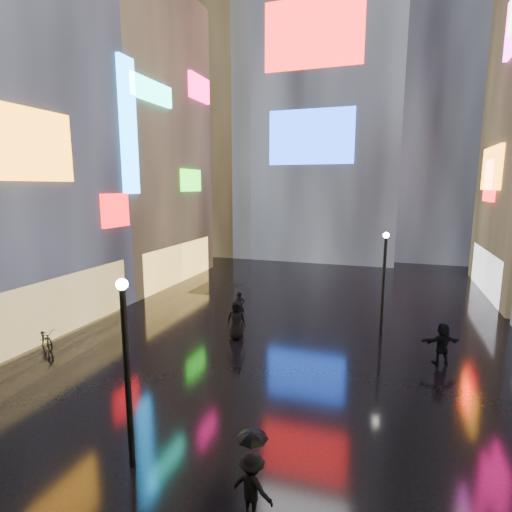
% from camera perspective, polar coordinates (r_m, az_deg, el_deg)
% --- Properties ---
extents(ground, '(140.00, 140.00, 0.00)m').
position_cam_1_polar(ground, '(22.98, 6.48, -9.05)').
color(ground, black).
rests_on(ground, ground).
extents(building_left_far, '(10.28, 12.00, 22.00)m').
position_cam_1_polar(building_left_far, '(34.28, -18.80, 15.33)').
color(building_left_far, black).
rests_on(building_left_far, ground).
extents(tower_main, '(16.00, 14.20, 42.00)m').
position_cam_1_polar(tower_main, '(47.82, 9.93, 26.26)').
color(tower_main, black).
rests_on(tower_main, ground).
extents(tower_flank_right, '(12.00, 12.00, 34.00)m').
position_cam_1_polar(tower_flank_right, '(48.44, 25.31, 20.40)').
color(tower_flank_right, black).
rests_on(tower_flank_right, ground).
extents(tower_flank_left, '(10.00, 10.00, 26.00)m').
position_cam_1_polar(tower_flank_left, '(47.38, -4.62, 16.63)').
color(tower_flank_left, black).
rests_on(tower_flank_left, ground).
extents(lamp_near, '(0.30, 0.30, 5.20)m').
position_cam_1_polar(lamp_near, '(11.15, -18.00, -14.43)').
color(lamp_near, black).
rests_on(lamp_near, ground).
extents(lamp_far, '(0.30, 0.30, 5.20)m').
position_cam_1_polar(lamp_far, '(21.22, 17.80, -2.82)').
color(lamp_far, black).
rests_on(lamp_far, ground).
extents(pedestrian_2, '(1.14, 0.82, 1.59)m').
position_cam_1_polar(pedestrian_2, '(10.36, -0.55, -30.09)').
color(pedestrian_2, black).
rests_on(pedestrian_2, ground).
extents(pedestrian_4, '(1.07, 0.85, 1.91)m').
position_cam_1_polar(pedestrian_4, '(19.88, -2.84, -9.15)').
color(pedestrian_4, black).
rests_on(pedestrian_4, ground).
extents(pedestrian_5, '(1.73, 1.10, 1.78)m').
position_cam_1_polar(pedestrian_5, '(18.98, 25.05, -11.27)').
color(pedestrian_5, black).
rests_on(pedestrian_5, ground).
extents(pedestrian_6, '(0.71, 0.67, 1.64)m').
position_cam_1_polar(pedestrian_6, '(22.53, -2.34, -7.20)').
color(pedestrian_6, black).
rests_on(pedestrian_6, ground).
extents(umbrella_1, '(0.96, 0.96, 0.60)m').
position_cam_1_polar(umbrella_1, '(9.69, -0.56, -25.13)').
color(umbrella_1, black).
rests_on(umbrella_1, pedestrian_2).
extents(umbrella_2, '(1.08, 1.10, 0.89)m').
position_cam_1_polar(umbrella_2, '(19.47, -2.87, -5.25)').
color(umbrella_2, black).
rests_on(umbrella_2, pedestrian_4).
extents(bicycle, '(1.92, 1.38, 0.96)m').
position_cam_1_polar(bicycle, '(21.40, -27.87, -10.28)').
color(bicycle, black).
rests_on(bicycle, ground).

